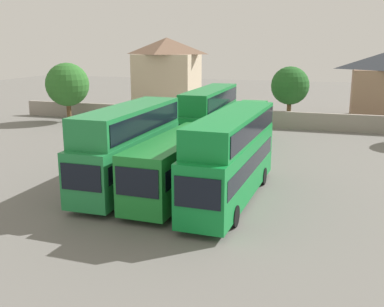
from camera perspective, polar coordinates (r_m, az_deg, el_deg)
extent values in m
plane|color=slate|center=(44.49, 5.77, 2.03)|extent=(140.00, 140.00, 0.00)
cube|color=gray|center=(50.27, 7.23, 4.36)|extent=(56.00, 0.50, 1.80)
cube|color=#217F40|center=(28.57, -7.82, -0.64)|extent=(2.64, 11.17, 3.07)
cube|color=black|center=(23.73, -13.64, -2.92)|extent=(2.26, 0.10, 1.38)
cube|color=black|center=(28.48, -7.84, 0.08)|extent=(2.68, 10.28, 0.97)
cube|color=#217F40|center=(28.33, -7.73, 4.14)|extent=(2.59, 10.61, 1.67)
cube|color=black|center=(28.33, -7.73, 4.14)|extent=(2.68, 10.05, 1.17)
cylinder|color=black|center=(25.47, -8.65, -5.59)|extent=(0.31, 1.10, 1.10)
cylinder|color=black|center=(26.57, -13.25, -4.99)|extent=(0.31, 1.10, 1.10)
cylinder|color=black|center=(31.53, -3.11, -1.71)|extent=(0.31, 1.10, 1.10)
cylinder|color=black|center=(32.42, -7.02, -1.36)|extent=(0.31, 1.10, 1.10)
cube|color=#1C7D2E|center=(26.86, -1.92, -1.31)|extent=(3.00, 10.45, 3.18)
cube|color=black|center=(22.19, -6.87, -3.60)|extent=(2.28, 0.17, 1.43)
cube|color=black|center=(26.77, -1.93, -0.53)|extent=(3.01, 9.63, 1.00)
cylinder|color=black|center=(24.02, -2.06, -6.64)|extent=(0.34, 1.11, 1.10)
cylinder|color=black|center=(24.95, -7.18, -5.96)|extent=(0.34, 1.11, 1.10)
cylinder|color=black|center=(29.78, 2.51, -2.62)|extent=(0.34, 1.11, 1.10)
cylinder|color=black|center=(30.53, -1.77, -2.20)|extent=(0.34, 1.11, 1.10)
cube|color=#118334|center=(26.12, 4.91, -1.79)|extent=(2.93, 12.05, 3.19)
cube|color=black|center=(20.49, 0.66, -4.95)|extent=(2.20, 0.16, 1.43)
cube|color=black|center=(26.02, 4.93, -0.97)|extent=(2.94, 11.09, 1.00)
cube|color=#118334|center=(25.88, 5.18, 3.36)|extent=(2.86, 11.45, 1.48)
cube|color=black|center=(25.88, 5.18, 3.36)|extent=(2.93, 10.85, 1.03)
cylinder|color=black|center=(22.87, 5.27, -7.75)|extent=(0.34, 1.11, 1.10)
cylinder|color=black|center=(23.49, -0.20, -7.11)|extent=(0.34, 1.11, 1.10)
cylinder|color=black|center=(29.75, 8.81, -2.78)|extent=(0.34, 1.11, 1.10)
cylinder|color=black|center=(30.23, 4.54, -2.40)|extent=(0.34, 1.11, 1.10)
cube|color=#197C38|center=(40.49, 2.13, 3.56)|extent=(2.52, 11.81, 2.92)
cube|color=black|center=(34.83, -0.36, 2.52)|extent=(2.14, 0.10, 1.31)
cube|color=black|center=(40.43, 2.13, 4.05)|extent=(2.56, 10.86, 0.92)
cube|color=#197C38|center=(40.43, 2.26, 6.86)|extent=(2.47, 11.22, 1.70)
cube|color=black|center=(40.43, 2.26, 6.86)|extent=(2.55, 10.63, 1.19)
cylinder|color=black|center=(36.99, 2.33, 0.60)|extent=(0.31, 1.10, 1.10)
cylinder|color=black|center=(37.60, -0.97, 0.82)|extent=(0.31, 1.10, 1.10)
cylinder|color=black|center=(43.96, 4.75, 2.64)|extent=(0.31, 1.10, 1.10)
cylinder|color=black|center=(44.47, 1.92, 2.81)|extent=(0.31, 1.10, 1.10)
cube|color=#1E8D3C|center=(40.12, 6.30, 3.52)|extent=(2.67, 11.14, 3.09)
cube|color=black|center=(34.72, 4.32, 2.62)|extent=(2.13, 0.13, 1.39)
cube|color=black|center=(40.05, 6.31, 4.04)|extent=(2.69, 10.25, 0.97)
cylinder|color=black|center=(36.86, 6.77, 0.47)|extent=(0.32, 1.11, 1.10)
cylinder|color=black|center=(37.37, 3.44, 0.72)|extent=(0.32, 1.11, 1.10)
cylinder|color=black|center=(43.47, 8.67, 2.41)|extent=(0.32, 1.11, 1.10)
cylinder|color=black|center=(43.90, 5.81, 2.60)|extent=(0.32, 1.11, 1.10)
cube|color=#C6B293|center=(63.50, -3.11, 8.90)|extent=(7.95, 6.38, 7.40)
pyramid|color=brown|center=(63.29, -3.16, 13.22)|extent=(8.35, 6.70, 2.17)
cylinder|color=brown|center=(52.13, 11.93, 5.10)|extent=(0.48, 0.48, 2.86)
sphere|color=#235B23|center=(51.80, 12.09, 8.26)|extent=(4.16, 4.16, 4.16)
cylinder|color=brown|center=(54.91, -15.04, 5.17)|extent=(0.52, 0.52, 2.54)
sphere|color=#2D6B28|center=(54.57, -15.23, 8.27)|extent=(4.90, 4.90, 4.90)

